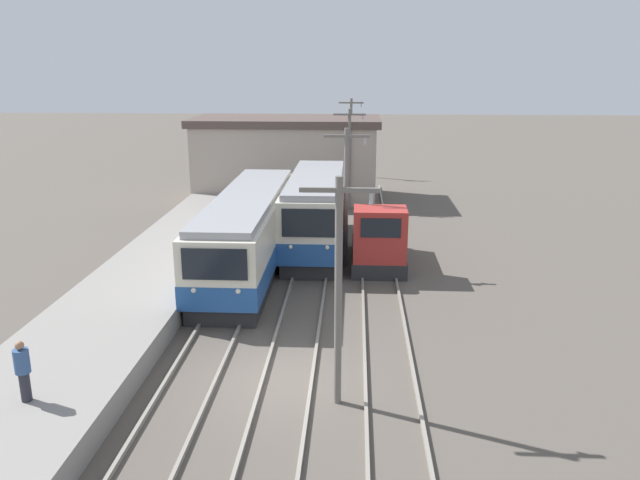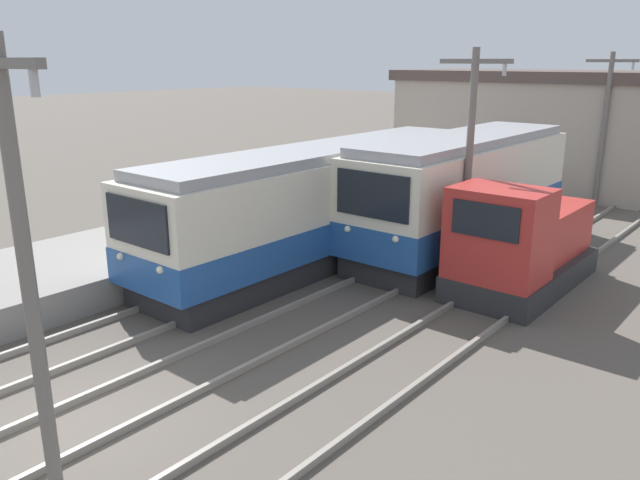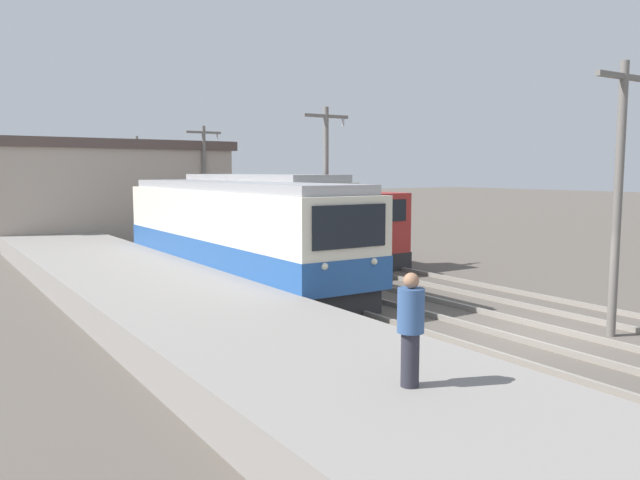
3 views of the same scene
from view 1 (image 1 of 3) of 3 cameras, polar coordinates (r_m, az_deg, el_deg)
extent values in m
plane|color=#564F47|center=(18.78, -3.62, -12.73)|extent=(200.00, 200.00, 0.00)
cube|color=gray|center=(20.27, -21.78, -10.38)|extent=(4.50, 54.00, 0.81)
cube|color=gray|center=(19.40, -13.63, -11.96)|extent=(0.10, 60.00, 0.14)
cube|color=gray|center=(19.05, -9.38, -12.26)|extent=(0.10, 60.00, 0.14)
cube|color=gray|center=(18.81, -5.24, -12.48)|extent=(0.10, 60.00, 0.14)
cube|color=gray|center=(18.67, -0.75, -12.65)|extent=(0.10, 60.00, 0.14)
cube|color=gray|center=(18.63, 4.16, -12.74)|extent=(0.10, 60.00, 0.14)
cube|color=gray|center=(18.72, 8.68, -12.76)|extent=(0.10, 60.00, 0.14)
cube|color=#28282B|center=(28.31, -6.45, -2.00)|extent=(2.58, 13.02, 0.70)
cube|color=silver|center=(27.86, -6.55, 1.13)|extent=(2.80, 13.56, 2.50)
cube|color=#235199|center=(28.07, -6.50, -0.44)|extent=(2.84, 13.60, 0.90)
cube|color=black|center=(21.31, -9.63, -2.22)|extent=(2.24, 0.06, 1.10)
sphere|color=silver|center=(21.79, -11.50, -4.55)|extent=(0.18, 0.18, 0.18)
sphere|color=silver|center=(21.46, -7.50, -4.68)|extent=(0.18, 0.18, 0.18)
cube|color=#939399|center=(27.54, -6.64, 3.93)|extent=(2.46, 13.02, 0.28)
cube|color=#28282B|center=(31.30, -0.33, -0.15)|extent=(2.58, 9.74, 0.70)
cube|color=silver|center=(30.87, -0.34, 2.91)|extent=(2.80, 10.14, 2.72)
cube|color=#235199|center=(31.08, -0.34, 1.34)|extent=(2.84, 10.18, 0.98)
cube|color=black|center=(25.80, -1.05, 1.55)|extent=(2.24, 0.06, 1.20)
sphere|color=silver|center=(26.13, -2.72, -0.63)|extent=(0.18, 0.18, 0.18)
sphere|color=silver|center=(26.02, 0.65, -0.69)|extent=(0.18, 0.18, 0.18)
cube|color=#939399|center=(30.57, -0.34, 5.65)|extent=(2.46, 9.74, 0.28)
cube|color=#28282B|center=(29.21, 5.29, -1.40)|extent=(2.40, 5.22, 0.70)
cube|color=#B22D28|center=(27.08, 5.49, 0.52)|extent=(2.28, 1.67, 2.30)
cube|color=black|center=(26.13, 5.58, 1.10)|extent=(1.68, 0.04, 0.83)
cube|color=#B22D28|center=(29.72, 5.29, 1.01)|extent=(1.92, 3.45, 1.40)
cylinder|color=black|center=(29.49, 5.33, 2.80)|extent=(0.16, 0.16, 0.50)
cylinder|color=slate|center=(16.35, 1.68, -5.05)|extent=(0.20, 0.20, 6.28)
cube|color=slate|center=(15.58, 1.77, 4.59)|extent=(2.00, 0.12, 0.12)
cylinder|color=#B2B2B7|center=(15.62, 4.70, 3.82)|extent=(0.10, 0.10, 0.30)
cylinder|color=slate|center=(27.88, 2.38, 3.76)|extent=(0.20, 0.20, 6.28)
cube|color=slate|center=(27.43, 2.45, 9.47)|extent=(2.00, 0.12, 0.12)
cylinder|color=#B2B2B7|center=(27.45, 4.14, 9.03)|extent=(0.10, 0.10, 0.30)
cylinder|color=slate|center=(39.67, 2.68, 7.37)|extent=(0.20, 0.20, 6.28)
cube|color=slate|center=(39.36, 2.73, 11.40)|extent=(2.00, 0.12, 0.12)
cylinder|color=#B2B2B7|center=(39.38, 3.91, 11.09)|extent=(0.10, 0.10, 0.30)
cylinder|color=slate|center=(51.56, 2.83, 9.33)|extent=(0.20, 0.20, 6.28)
cube|color=slate|center=(51.32, 2.88, 12.43)|extent=(2.00, 0.12, 0.12)
cylinder|color=#B2B2B7|center=(51.33, 3.79, 12.19)|extent=(0.10, 0.10, 0.30)
cylinder|color=#282833|center=(17.60, -25.34, -12.02)|extent=(0.26, 0.26, 0.78)
cylinder|color=#335184|center=(17.30, -25.62, -9.95)|extent=(0.38, 0.38, 0.62)
sphere|color=#9E7051|center=(17.13, -25.79, -8.67)|extent=(0.22, 0.22, 0.22)
cube|color=#AD9E8E|center=(43.11, -3.05, 7.17)|extent=(12.00, 6.00, 4.98)
cube|color=#51423D|center=(42.79, -3.10, 10.80)|extent=(12.60, 6.30, 0.50)
camera|label=2|loc=(14.24, 33.28, 1.04)|focal=35.00mm
camera|label=3|loc=(16.41, -56.26, -9.82)|focal=35.00mm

